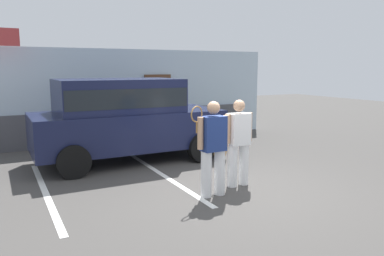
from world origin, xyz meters
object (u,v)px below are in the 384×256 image
Objects in this scene: parked_suv at (125,116)px; tennis_player_man at (213,147)px; tennis_player_woman at (238,142)px; potted_plant_by_porch at (231,124)px.

parked_suv is 2.66× the size of tennis_player_man.
tennis_player_man reaches higher than tennis_player_woman.
tennis_player_woman is at bearing -159.73° from tennis_player_man.
parked_suv is at bearing -157.56° from potted_plant_by_porch.
tennis_player_woman is at bearing -65.75° from parked_suv.
tennis_player_man is at bearing 19.26° from tennis_player_woman.
tennis_player_woman is (0.75, 0.30, -0.02)m from tennis_player_man.
tennis_player_woman is 2.22× the size of potted_plant_by_porch.
tennis_player_man is 0.81m from tennis_player_woman.
parked_suv is at bearing -80.95° from tennis_player_man.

